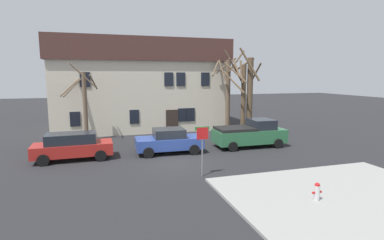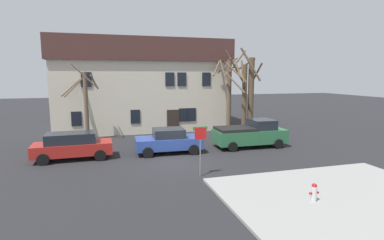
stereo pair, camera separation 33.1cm
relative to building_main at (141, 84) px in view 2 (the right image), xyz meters
The scene contains 13 objects.
ground_plane 14.01m from the building_main, 88.57° to the right, with size 120.00×120.00×0.00m, color #262628.
sidewalk_slab 21.99m from the building_main, 74.13° to the right, with size 9.79×7.66×0.12m, color #999993.
building_main is the anchor object (origin of this frame).
tree_bare_near 7.58m from the building_main, 131.99° to the right, with size 2.75×2.73×6.03m.
tree_bare_mid 9.02m from the building_main, 38.49° to the right, with size 2.87×2.87×7.25m.
tree_bare_far 10.49m from the building_main, 40.85° to the right, with size 2.80×3.11×7.34m.
tree_bare_end 10.91m from the building_main, 38.76° to the right, with size 2.32×2.69×7.42m.
car_red_wagon 12.80m from the building_main, 116.52° to the right, with size 4.67×2.07×1.66m.
car_blue_sedan 11.64m from the building_main, 87.47° to the right, with size 4.41×2.22×1.64m.
pickup_truck_green 13.22m from the building_main, 59.40° to the right, with size 5.15×2.33×1.97m.
fire_hydrant 21.50m from the building_main, 77.88° to the right, with size 0.42×0.22×0.74m.
street_sign_pole 16.44m from the building_main, 86.17° to the right, with size 0.76×0.07×2.57m.
bicycle_leaning 9.52m from the building_main, 128.26° to the right, with size 1.68×0.60×1.03m.
Camera 2 is at (-3.72, -17.03, 5.09)m, focal length 28.13 mm.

